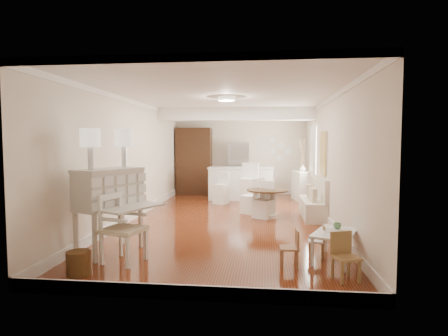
% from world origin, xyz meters
% --- Properties ---
extents(room, '(9.00, 9.04, 2.82)m').
position_xyz_m(room, '(0.04, 0.32, 1.98)').
color(room, maroon).
rests_on(room, ground).
extents(secretary_bureau, '(1.46, 1.47, 1.40)m').
position_xyz_m(secretary_bureau, '(-1.70, -2.78, 0.70)').
color(secretary_bureau, silver).
rests_on(secretary_bureau, ground).
extents(gustavian_armchair, '(0.73, 0.73, 1.04)m').
position_xyz_m(gustavian_armchair, '(-1.28, -3.24, 0.52)').
color(gustavian_armchair, white).
rests_on(gustavian_armchair, ground).
extents(wicker_basket, '(0.34, 0.34, 0.33)m').
position_xyz_m(wicker_basket, '(-1.70, -3.84, 0.16)').
color(wicker_basket, brown).
rests_on(wicker_basket, ground).
extents(kids_table, '(0.86, 1.06, 0.46)m').
position_xyz_m(kids_table, '(1.90, -2.86, 0.23)').
color(kids_table, silver).
rests_on(kids_table, ground).
extents(kids_chair_a, '(0.28, 0.28, 0.56)m').
position_xyz_m(kids_chair_a, '(1.19, -3.16, 0.28)').
color(kids_chair_a, '#9E6D48').
rests_on(kids_chair_a, ground).
extents(kids_chair_b, '(0.27, 0.27, 0.52)m').
position_xyz_m(kids_chair_b, '(1.66, -2.65, 0.26)').
color(kids_chair_b, '#9A7546').
rests_on(kids_chair_b, ground).
extents(kids_chair_c, '(0.39, 0.39, 0.64)m').
position_xyz_m(kids_chair_c, '(1.90, -3.66, 0.32)').
color(kids_chair_c, '#9D7847').
rests_on(kids_chair_c, ground).
extents(banquette, '(0.52, 1.60, 0.98)m').
position_xyz_m(banquette, '(1.99, 0.50, 0.49)').
color(banquette, silver).
rests_on(banquette, ground).
extents(dining_table, '(1.19, 1.19, 0.68)m').
position_xyz_m(dining_table, '(0.91, 0.37, 0.34)').
color(dining_table, '#4D3219').
rests_on(dining_table, ground).
extents(slip_chair_near, '(0.59, 0.59, 0.88)m').
position_xyz_m(slip_chair_near, '(0.82, 0.34, 0.44)').
color(slip_chair_near, white).
rests_on(slip_chair_near, ground).
extents(slip_chair_far, '(0.61, 0.61, 0.92)m').
position_xyz_m(slip_chair_far, '(0.52, 0.86, 0.46)').
color(slip_chair_far, white).
rests_on(slip_chair_far, ground).
extents(breakfast_counter, '(2.05, 0.65, 1.03)m').
position_xyz_m(breakfast_counter, '(0.10, 3.10, 0.52)').
color(breakfast_counter, white).
rests_on(breakfast_counter, ground).
extents(bar_stool_left, '(0.48, 0.48, 0.93)m').
position_xyz_m(bar_stool_left, '(-0.44, 2.26, 0.46)').
color(bar_stool_left, white).
rests_on(bar_stool_left, ground).
extents(bar_stool_right, '(0.53, 0.53, 1.21)m').
position_xyz_m(bar_stool_right, '(0.40, 2.24, 0.60)').
color(bar_stool_right, white).
rests_on(bar_stool_right, ground).
extents(pantry_cabinet, '(1.20, 0.60, 2.30)m').
position_xyz_m(pantry_cabinet, '(-1.60, 4.18, 1.15)').
color(pantry_cabinet, '#381E11').
rests_on(pantry_cabinet, ground).
extents(fridge, '(0.75, 0.65, 1.80)m').
position_xyz_m(fridge, '(0.30, 4.15, 0.90)').
color(fridge, silver).
rests_on(fridge, ground).
extents(sideboard, '(0.60, 1.01, 0.91)m').
position_xyz_m(sideboard, '(2.00, 3.16, 0.45)').
color(sideboard, silver).
rests_on(sideboard, ground).
extents(pencil_cup, '(0.13, 0.13, 0.10)m').
position_xyz_m(pencil_cup, '(1.97, -2.67, 0.51)').
color(pencil_cup, '#61A66C').
rests_on(pencil_cup, kids_table).
extents(branch_vase, '(0.25, 0.25, 0.21)m').
position_xyz_m(branch_vase, '(2.01, 3.17, 1.01)').
color(branch_vase, silver).
rests_on(branch_vase, sideboard).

